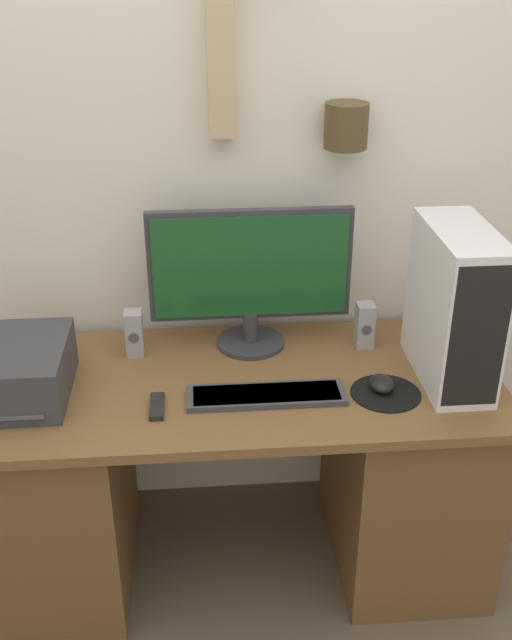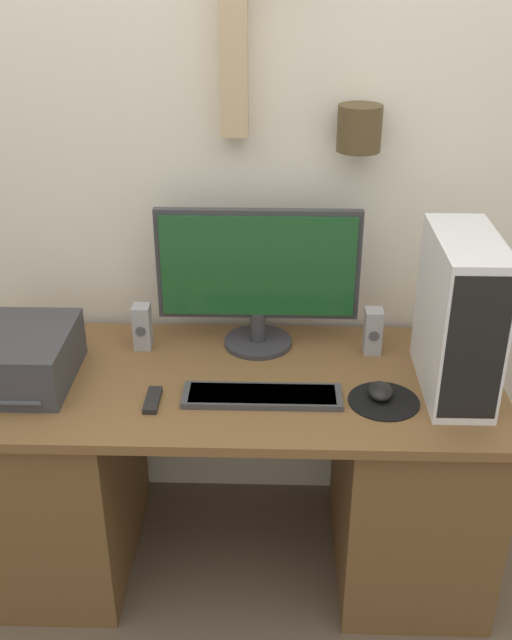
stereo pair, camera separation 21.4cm
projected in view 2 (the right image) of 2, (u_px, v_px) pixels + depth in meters
ground_plane at (229, 639)px, 2.25m from camera, size 12.00×12.00×0.00m
wall_back at (232, 128)px, 2.29m from camera, size 6.40×0.18×2.86m
desk at (233, 469)px, 2.39m from camera, size 1.60×0.69×0.71m
monitor at (258, 273)px, 2.31m from camera, size 0.63×0.22×0.45m
keyboard at (262, 396)px, 2.13m from camera, size 0.45×0.12×0.02m
mousepad at (384, 401)px, 2.12m from camera, size 0.20×0.20×0.00m
mouse at (380, 391)px, 2.13m from camera, size 0.07×0.09×0.04m
computer_tower at (459, 316)px, 2.09m from camera, size 0.17×0.40×0.46m
printer at (22, 357)px, 2.19m from camera, size 0.29×0.36×0.16m
speaker_left at (142, 327)px, 2.37m from camera, size 0.05×0.06×0.15m
speaker_right at (373, 331)px, 2.34m from camera, size 0.05×0.06×0.15m
remote_control at (153, 400)px, 2.11m from camera, size 0.04×0.12×0.02m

